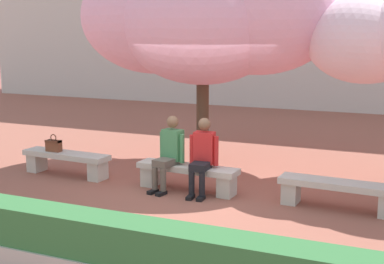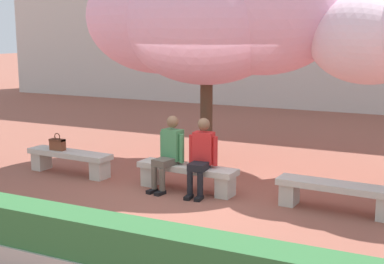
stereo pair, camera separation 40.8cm
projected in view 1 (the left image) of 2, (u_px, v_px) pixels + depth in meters
ground_plane at (187, 190)px, 9.28m from camera, size 100.00×100.00×0.00m
stone_bench_west_end at (66, 160)px, 10.22m from camera, size 1.83×0.52×0.45m
stone_bench_near_west at (187, 174)px, 9.23m from camera, size 1.83×0.52×0.45m
stone_bench_center at (338, 190)px, 8.23m from camera, size 1.83×0.52×0.45m
person_seated_left at (170, 150)px, 9.23m from camera, size 0.50×0.73×1.29m
person_seated_right at (203, 153)px, 8.99m from camera, size 0.51×0.70×1.29m
handbag at (54, 145)px, 10.26m from camera, size 0.30×0.15×0.34m
cherry_tree_main at (205, 17)px, 10.67m from camera, size 5.29×3.50×4.30m
planter_hedge_foreground at (54, 244)px, 5.92m from camera, size 9.11×0.50×0.80m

